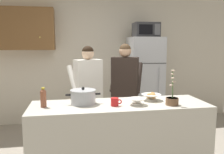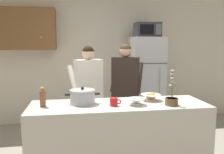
% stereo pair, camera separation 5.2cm
% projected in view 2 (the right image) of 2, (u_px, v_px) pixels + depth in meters
% --- Properties ---
extents(back_wall_unit, '(6.00, 0.48, 2.60)m').
position_uv_depth(back_wall_unit, '(86.00, 55.00, 4.97)').
color(back_wall_unit, beige).
rests_on(back_wall_unit, ground).
extents(kitchen_island, '(2.13, 0.68, 0.92)m').
position_uv_depth(kitchen_island, '(119.00, 140.00, 2.93)').
color(kitchen_island, beige).
rests_on(kitchen_island, ground).
extents(refrigerator, '(0.64, 0.68, 1.77)m').
position_uv_depth(refrigerator, '(146.00, 81.00, 4.82)').
color(refrigerator, '#B7BABF').
rests_on(refrigerator, ground).
extents(microwave, '(0.48, 0.37, 0.28)m').
position_uv_depth(microwave, '(147.00, 30.00, 4.66)').
color(microwave, '#2D2D30').
rests_on(microwave, refrigerator).
extents(person_near_pot, '(0.59, 0.54, 1.61)m').
position_uv_depth(person_near_pot, '(88.00, 85.00, 3.69)').
color(person_near_pot, '#726656').
rests_on(person_near_pot, ground).
extents(person_by_sink, '(0.60, 0.56, 1.64)m').
position_uv_depth(person_by_sink, '(125.00, 82.00, 3.83)').
color(person_by_sink, '#33384C').
rests_on(person_by_sink, ground).
extents(cooking_pot, '(0.42, 0.30, 0.21)m').
position_uv_depth(cooking_pot, '(83.00, 97.00, 2.86)').
color(cooking_pot, '#ADAFB5').
rests_on(cooking_pot, kitchen_island).
extents(coffee_mug, '(0.13, 0.09, 0.10)m').
position_uv_depth(coffee_mug, '(114.00, 102.00, 2.76)').
color(coffee_mug, red).
rests_on(coffee_mug, kitchen_island).
extents(bread_bowl, '(0.25, 0.25, 0.10)m').
position_uv_depth(bread_bowl, '(151.00, 97.00, 3.02)').
color(bread_bowl, white).
rests_on(bread_bowl, kitchen_island).
extents(empty_bowl, '(0.21, 0.21, 0.08)m').
position_uv_depth(empty_bowl, '(136.00, 101.00, 2.80)').
color(empty_bowl, white).
rests_on(empty_bowl, kitchen_island).
extents(bottle_near_edge, '(0.07, 0.07, 0.23)m').
position_uv_depth(bottle_near_edge, '(43.00, 97.00, 2.71)').
color(bottle_near_edge, brown).
rests_on(bottle_near_edge, kitchen_island).
extents(potted_orchid, '(0.15, 0.15, 0.43)m').
position_uv_depth(potted_orchid, '(172.00, 100.00, 2.79)').
color(potted_orchid, brown).
rests_on(potted_orchid, kitchen_island).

